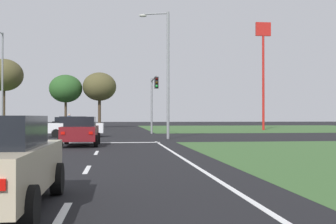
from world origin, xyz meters
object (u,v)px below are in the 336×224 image
object	(u,v)px
car_maroon_third	(80,131)
pedestrian_at_median	(69,121)
car_white_fourth	(75,126)
traffic_signal_far_right	(153,94)
car_black_near	(62,123)
street_lamp_third	(2,77)
treeline_third	(66,89)
street_lamp_second	(166,68)
fastfood_pole_sign	(263,52)
treeline_fourth	(100,87)
treeline_second	(4,75)

from	to	relation	value
car_maroon_third	pedestrian_at_median	world-z (taller)	pedestrian_at_median
car_white_fourth	pedestrian_at_median	bearing A→B (deg)	-170.52
traffic_signal_far_right	car_black_near	bearing A→B (deg)	121.19
street_lamp_third	treeline_third	world-z (taller)	street_lamp_third
street_lamp_third	traffic_signal_far_right	bearing A→B (deg)	-34.51
street_lamp_second	pedestrian_at_median	xyz separation A→B (m)	(-7.90, 11.16, -3.87)
traffic_signal_far_right	street_lamp_third	size ratio (longest dim) A/B	0.49
pedestrian_at_median	car_black_near	bearing A→B (deg)	12.90
fastfood_pole_sign	street_lamp_third	bearing A→B (deg)	-178.88
treeline_fourth	treeline_second	bearing A→B (deg)	172.18
pedestrian_at_median	treeline_third	size ratio (longest dim) A/B	0.22
pedestrian_at_median	treeline_third	distance (m)	23.04
treeline_third	treeline_fourth	distance (m)	4.87
street_lamp_second	street_lamp_third	bearing A→B (deg)	131.11
car_white_fourth	treeline_fourth	distance (m)	30.18
traffic_signal_far_right	treeline_second	distance (m)	34.45
car_white_fourth	street_lamp_second	bearing A→B (deg)	60.59
treeline_second	treeline_third	size ratio (longest dim) A/B	1.31
street_lamp_third	pedestrian_at_median	bearing A→B (deg)	-41.41
car_white_fourth	traffic_signal_far_right	world-z (taller)	traffic_signal_far_right
street_lamp_third	pedestrian_at_median	size ratio (longest dim) A/B	6.26
car_white_fourth	street_lamp_second	world-z (taller)	street_lamp_second
treeline_second	treeline_third	xyz separation A→B (m)	(9.12, -1.84, -2.05)
car_black_near	treeline_third	world-z (taller)	treeline_third
street_lamp_third	treeline_fourth	size ratio (longest dim) A/B	1.33
car_white_fourth	treeline_third	world-z (taller)	treeline_third
car_white_fourth	street_lamp_third	bearing A→B (deg)	-147.45
car_black_near	treeline_second	size ratio (longest dim) A/B	0.43
street_lamp_third	street_lamp_second	bearing A→B (deg)	-48.89
car_black_near	treeline_third	xyz separation A→B (m)	(-0.73, 9.88, 4.86)
traffic_signal_far_right	pedestrian_at_median	xyz separation A→B (m)	(-7.67, 3.72, -2.41)
fastfood_pole_sign	treeline_third	xyz separation A→B (m)	(-24.54, 14.80, -3.55)
traffic_signal_far_right	treeline_second	bearing A→B (deg)	125.14
pedestrian_at_median	treeline_fourth	bearing A→B (deg)	-1.94
car_white_fourth	treeline_second	xyz separation A→B (m)	(-13.26, 31.65, 6.88)
car_white_fourth	pedestrian_at_median	distance (m)	7.51
car_black_near	traffic_signal_far_right	size ratio (longest dim) A/B	0.82
traffic_signal_far_right	pedestrian_at_median	bearing A→B (deg)	154.11
car_white_fourth	treeline_third	xyz separation A→B (m)	(-4.14, 29.81, 4.83)
traffic_signal_far_right	fastfood_pole_sign	distance (m)	18.85
street_lamp_third	treeline_second	xyz separation A→B (m)	(-4.05, 17.22, 1.75)
street_lamp_third	treeline_fourth	xyz separation A→B (m)	(9.93, 15.30, 0.01)
treeline_third	treeline_fourth	xyz separation A→B (m)	(4.86, -0.08, 0.31)
street_lamp_second	treeline_third	distance (m)	35.27
car_white_fourth	traffic_signal_far_right	xyz separation A→B (m)	(6.43, 3.68, 2.77)
treeline_fourth	treeline_third	bearing A→B (deg)	179.03
treeline_second	treeline_third	world-z (taller)	treeline_second
car_maroon_third	treeline_third	bearing A→B (deg)	97.63
traffic_signal_far_right	treeline_second	world-z (taller)	treeline_second
treeline_fourth	pedestrian_at_median	bearing A→B (deg)	-95.01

